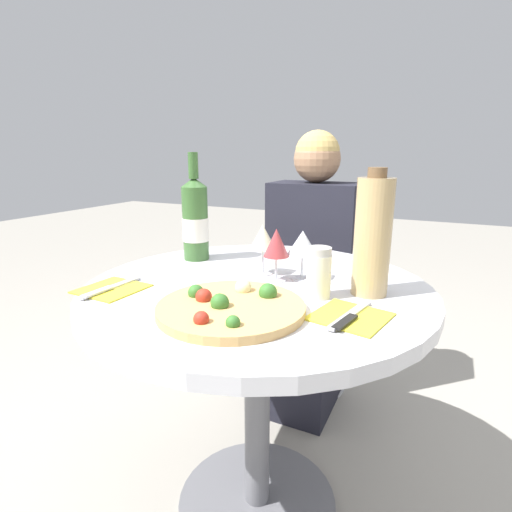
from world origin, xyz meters
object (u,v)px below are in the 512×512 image
(pizza_large, at_px, (231,306))
(tall_carafe, at_px, (373,236))
(seated_diner, at_px, (307,284))
(wine_bottle, at_px, (195,220))
(dining_table, at_px, (257,335))
(chair_behind_diner, at_px, (316,297))

(pizza_large, relative_size, tall_carafe, 1.06)
(seated_diner, relative_size, pizza_large, 3.53)
(seated_diner, xyz_separation_m, wine_bottle, (-0.22, -0.50, 0.34))
(dining_table, height_order, wine_bottle, wine_bottle)
(dining_table, bearing_deg, chair_behind_diner, 95.18)
(chair_behind_diner, bearing_deg, dining_table, 95.18)
(chair_behind_diner, relative_size, tall_carafe, 2.77)
(pizza_large, xyz_separation_m, tall_carafe, (0.26, 0.26, 0.13))
(wine_bottle, bearing_deg, dining_table, -26.44)
(dining_table, bearing_deg, tall_carafe, 10.49)
(chair_behind_diner, distance_m, seated_diner, 0.18)
(dining_table, distance_m, tall_carafe, 0.42)
(chair_behind_diner, distance_m, tall_carafe, 0.94)
(chair_behind_diner, relative_size, pizza_large, 2.60)
(dining_table, bearing_deg, seated_diner, 96.29)
(pizza_large, xyz_separation_m, wine_bottle, (-0.33, 0.35, 0.12))
(seated_diner, height_order, pizza_large, seated_diner)
(wine_bottle, height_order, tall_carafe, wine_bottle)
(wine_bottle, distance_m, tall_carafe, 0.59)
(seated_diner, distance_m, pizza_large, 0.88)
(dining_table, distance_m, pizza_large, 0.26)
(chair_behind_diner, bearing_deg, pizza_large, 95.92)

